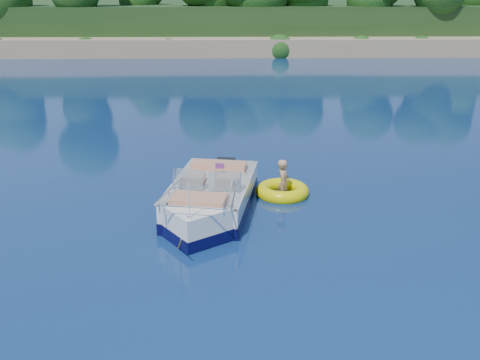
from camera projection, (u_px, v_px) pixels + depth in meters
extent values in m
plane|color=#091641|center=(333.00, 235.00, 12.78)|extent=(160.00, 160.00, 0.00)
cube|color=#957756|center=(256.00, 47.00, 48.35)|extent=(170.00, 8.00, 2.00)
cube|color=#173414|center=(247.00, 23.00, 73.58)|extent=(170.00, 56.00, 6.00)
cylinder|color=black|center=(61.00, 16.00, 49.48)|extent=(0.44, 0.44, 3.20)
cylinder|color=black|center=(254.00, 13.00, 51.17)|extent=(0.44, 0.44, 3.60)
cylinder|color=black|center=(469.00, 19.00, 49.84)|extent=(0.44, 0.44, 2.60)
cube|color=silver|center=(212.00, 198.00, 14.21)|extent=(2.53, 3.93, 1.01)
cube|color=silver|center=(198.00, 225.00, 12.60)|extent=(1.90, 1.90, 1.01)
cube|color=#080732|center=(213.00, 203.00, 14.25)|extent=(2.57, 3.97, 0.29)
cube|color=#080732|center=(198.00, 231.00, 12.65)|extent=(1.94, 1.94, 0.29)
cube|color=#A28155|center=(214.00, 185.00, 14.38)|extent=(1.96, 2.78, 0.10)
cube|color=silver|center=(212.00, 181.00, 14.04)|extent=(2.57, 3.93, 0.06)
cube|color=black|center=(226.00, 173.00, 16.05)|extent=(0.58, 0.42, 0.87)
cube|color=#8C9EA5|center=(190.00, 179.00, 13.38)|extent=(0.80, 0.47, 0.47)
cube|color=#8C9EA5|center=(224.00, 181.00, 13.26)|extent=(0.76, 0.28, 0.47)
cube|color=tan|center=(194.00, 183.00, 13.87)|extent=(0.61, 0.61, 0.39)
cube|color=tan|center=(227.00, 184.00, 13.75)|extent=(0.61, 0.61, 0.39)
cube|color=tan|center=(219.00, 169.00, 14.93)|extent=(1.58, 0.78, 0.37)
cube|color=tan|center=(199.00, 203.00, 12.60)|extent=(1.38, 0.93, 0.33)
cylinder|color=silver|center=(189.00, 201.00, 11.61)|extent=(0.03, 0.03, 0.82)
cube|color=red|center=(220.00, 166.00, 13.14)|extent=(0.21, 0.05, 0.14)
cube|color=silver|center=(189.00, 218.00, 11.69)|extent=(0.11, 0.07, 0.05)
cylinder|color=yellow|center=(180.00, 244.00, 11.56)|extent=(0.21, 1.03, 0.74)
torus|color=#E4D903|center=(282.00, 191.00, 15.24)|extent=(1.72, 1.72, 0.40)
torus|color=red|center=(282.00, 191.00, 15.23)|extent=(1.41, 1.41, 0.13)
imported|color=tan|center=(283.00, 194.00, 15.30)|extent=(0.48, 0.83, 1.54)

